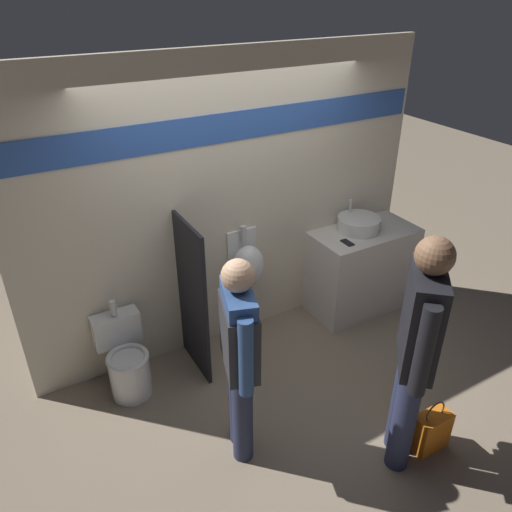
{
  "coord_description": "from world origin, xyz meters",
  "views": [
    {
      "loc": [
        -1.86,
        -3.08,
        3.17
      ],
      "look_at": [
        0.0,
        0.17,
        1.05
      ],
      "focal_mm": 35.0,
      "sensor_mm": 36.0,
      "label": 1
    }
  ],
  "objects_px": {
    "toilet": "(126,361)",
    "person_with_lanyard": "(416,348)",
    "sink_basin": "(359,224)",
    "cell_phone": "(347,243)",
    "urinal_near_counter": "(248,266)",
    "shopping_bag": "(431,431)",
    "person_in_vest": "(239,349)"
  },
  "relations": [
    {
      "from": "sink_basin",
      "to": "person_in_vest",
      "type": "relative_size",
      "value": 0.26
    },
    {
      "from": "person_in_vest",
      "to": "shopping_bag",
      "type": "height_order",
      "value": "person_in_vest"
    },
    {
      "from": "urinal_near_counter",
      "to": "person_with_lanyard",
      "type": "relative_size",
      "value": 0.64
    },
    {
      "from": "cell_phone",
      "to": "urinal_near_counter",
      "type": "height_order",
      "value": "urinal_near_counter"
    },
    {
      "from": "cell_phone",
      "to": "toilet",
      "type": "distance_m",
      "value": 2.31
    },
    {
      "from": "toilet",
      "to": "person_with_lanyard",
      "type": "distance_m",
      "value": 2.38
    },
    {
      "from": "person_in_vest",
      "to": "urinal_near_counter",
      "type": "bearing_deg",
      "value": -13.21
    },
    {
      "from": "person_in_vest",
      "to": "shopping_bag",
      "type": "distance_m",
      "value": 1.63
    },
    {
      "from": "urinal_near_counter",
      "to": "toilet",
      "type": "bearing_deg",
      "value": -173.08
    },
    {
      "from": "cell_phone",
      "to": "toilet",
      "type": "bearing_deg",
      "value": 176.96
    },
    {
      "from": "toilet",
      "to": "cell_phone",
      "type": "bearing_deg",
      "value": -3.04
    },
    {
      "from": "person_in_vest",
      "to": "person_with_lanyard",
      "type": "height_order",
      "value": "person_with_lanyard"
    },
    {
      "from": "cell_phone",
      "to": "urinal_near_counter",
      "type": "relative_size",
      "value": 0.12
    },
    {
      "from": "urinal_near_counter",
      "to": "person_in_vest",
      "type": "xyz_separation_m",
      "value": [
        -0.72,
        -1.19,
        0.17
      ]
    },
    {
      "from": "urinal_near_counter",
      "to": "person_in_vest",
      "type": "relative_size",
      "value": 0.71
    },
    {
      "from": "sink_basin",
      "to": "toilet",
      "type": "height_order",
      "value": "sink_basin"
    },
    {
      "from": "urinal_near_counter",
      "to": "cell_phone",
      "type": "bearing_deg",
      "value": -15.94
    },
    {
      "from": "sink_basin",
      "to": "cell_phone",
      "type": "height_order",
      "value": "sink_basin"
    },
    {
      "from": "person_with_lanyard",
      "to": "shopping_bag",
      "type": "xyz_separation_m",
      "value": [
        0.25,
        -0.08,
        -0.85
      ]
    },
    {
      "from": "urinal_near_counter",
      "to": "person_with_lanyard",
      "type": "height_order",
      "value": "person_with_lanyard"
    },
    {
      "from": "toilet",
      "to": "shopping_bag",
      "type": "relative_size",
      "value": 1.78
    },
    {
      "from": "cell_phone",
      "to": "urinal_near_counter",
      "type": "distance_m",
      "value": 1.0
    },
    {
      "from": "cell_phone",
      "to": "toilet",
      "type": "xyz_separation_m",
      "value": [
        -2.22,
        0.12,
        -0.61
      ]
    },
    {
      "from": "person_with_lanyard",
      "to": "shopping_bag",
      "type": "relative_size",
      "value": 4.0
    },
    {
      "from": "person_in_vest",
      "to": "cell_phone",
      "type": "bearing_deg",
      "value": -43.28
    },
    {
      "from": "sink_basin",
      "to": "urinal_near_counter",
      "type": "height_order",
      "value": "sink_basin"
    },
    {
      "from": "sink_basin",
      "to": "toilet",
      "type": "distance_m",
      "value": 2.59
    },
    {
      "from": "sink_basin",
      "to": "shopping_bag",
      "type": "bearing_deg",
      "value": -111.45
    },
    {
      "from": "person_in_vest",
      "to": "person_with_lanyard",
      "type": "bearing_deg",
      "value": -104.79
    },
    {
      "from": "sink_basin",
      "to": "urinal_near_counter",
      "type": "relative_size",
      "value": 0.36
    },
    {
      "from": "person_in_vest",
      "to": "shopping_bag",
      "type": "xyz_separation_m",
      "value": [
        1.24,
        -0.71,
        -0.79
      ]
    },
    {
      "from": "cell_phone",
      "to": "urinal_near_counter",
      "type": "bearing_deg",
      "value": 164.06
    }
  ]
}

